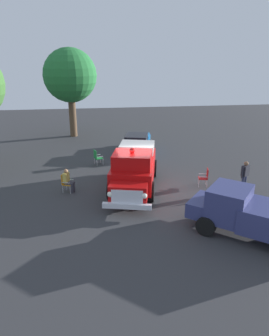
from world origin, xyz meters
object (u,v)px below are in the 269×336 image
vintage_fire_truck (134,168)px  lawn_chair_near_truck (66,181)px  parked_pickup (251,214)px  oak_tree_left (70,76)px  classic_hot_rod (137,143)px  lawn_chair_spare (97,156)px  spectator_standing (245,174)px  spectator_seated (68,180)px  traffic_cone (211,194)px  lawn_chair_by_car (205,176)px

vintage_fire_truck → lawn_chair_near_truck: 3.72m
parked_pickup → oak_tree_left: 20.37m
classic_hot_rod → oak_tree_left: (4.98, -6.06, 4.62)m
lawn_chair_spare → oak_tree_left: oak_tree_left is taller
spectator_standing → spectator_seated: bearing=-7.5°
traffic_cone → vintage_fire_truck: bearing=-28.2°
lawn_chair_near_truck → traffic_cone: size_ratio=1.61×
traffic_cone → parked_pickup: bearing=93.5°
lawn_chair_by_car → spectator_seated: spectator_seated is taller
lawn_chair_spare → spectator_seated: size_ratio=0.79×
spectator_standing → lawn_chair_spare: bearing=-35.6°
spectator_standing → oak_tree_left: bearing=-55.8°
lawn_chair_near_truck → traffic_cone: lawn_chair_near_truck is taller
oak_tree_left → traffic_cone: (-7.42, 14.93, -5.05)m
vintage_fire_truck → oak_tree_left: size_ratio=0.81×
classic_hot_rod → parked_pickup: 12.60m
parked_pickup → lawn_chair_near_truck: size_ratio=4.72×
oak_tree_left → spectator_seated: bearing=90.9°
lawn_chair_near_truck → spectator_seated: 0.17m
lawn_chair_near_truck → oak_tree_left: size_ratio=0.13×
lawn_chair_spare → spectator_seated: spectator_seated is taller
lawn_chair_spare → spectator_standing: (-7.70, 5.51, 0.37)m
lawn_chair_near_truck → lawn_chair_spare: 4.59m
spectator_seated → vintage_fire_truck: bearing=178.8°
parked_pickup → lawn_chair_by_car: parked_pickup is taller
classic_hot_rod → spectator_standing: spectator_standing is taller
spectator_seated → traffic_cone: size_ratio=2.03×
lawn_chair_by_car → lawn_chair_spare: size_ratio=1.00×
spectator_standing → traffic_cone: bearing=20.8°
traffic_cone → lawn_chair_near_truck: bearing=-16.0°
lawn_chair_near_truck → lawn_chair_spare: same height
oak_tree_left → vintage_fire_truck: bearing=106.2°
parked_pickup → spectator_standing: parked_pickup is taller
spectator_seated → traffic_cone: bearing=164.2°
vintage_fire_truck → classic_hot_rod: 7.02m
classic_hot_rod → spectator_seated: size_ratio=3.64×
lawn_chair_by_car → traffic_cone: size_ratio=1.61×
spectator_standing → traffic_cone: spectator_standing is taller
lawn_chair_by_car → lawn_chair_spare: bearing=-37.9°
lawn_chair_near_truck → oak_tree_left: bearing=-89.6°
vintage_fire_truck → lawn_chair_by_car: bearing=177.1°
lawn_chair_near_truck → lawn_chair_spare: (-1.79, -4.23, 0.00)m
lawn_chair_by_car → spectator_seated: 7.54m
traffic_cone → lawn_chair_spare: bearing=-48.8°
vintage_fire_truck → traffic_cone: size_ratio=9.92×
classic_hot_rod → spectator_seated: bearing=55.0°
lawn_chair_spare → traffic_cone: bearing=131.2°
spectator_seated → spectator_standing: size_ratio=0.77×
classic_hot_rod → lawn_chair_near_truck: size_ratio=4.60×
classic_hot_rod → oak_tree_left: size_ratio=0.61×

